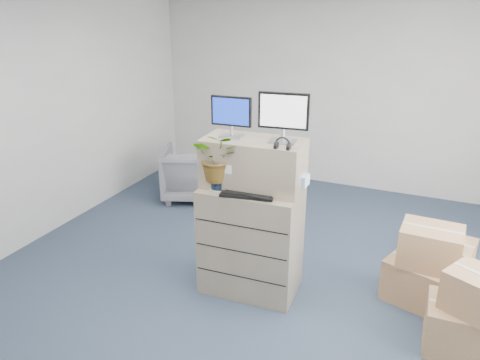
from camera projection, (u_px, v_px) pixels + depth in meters
name	position (u px, v px, depth m)	size (l,w,h in m)	color
ground	(256.00, 302.00, 4.65)	(7.00, 7.00, 0.00)	#243140
wall_back	(342.00, 98.00, 7.14)	(6.00, 0.02, 2.80)	#B4B2AB
filing_cabinet_lower	(251.00, 240.00, 4.68)	(0.95, 0.58, 1.11)	gray
filing_cabinet_upper	(253.00, 163.00, 4.44)	(0.95, 0.48, 0.48)	gray
monitor_left	(231.00, 114.00, 4.35)	(0.39, 0.16, 0.39)	#99999E
monitor_right	(283.00, 115.00, 4.18)	(0.46, 0.20, 0.46)	#99999E
headphones	(283.00, 145.00, 4.07)	(0.14, 0.14, 0.02)	black
keyboard	(248.00, 194.00, 4.32)	(0.50, 0.21, 0.03)	black
mouse	(279.00, 195.00, 4.30)	(0.09, 0.06, 0.03)	silver
water_bottle	(259.00, 172.00, 4.49)	(0.08, 0.08, 0.28)	gray
phone_dock	(243.00, 183.00, 4.50)	(0.06, 0.05, 0.13)	silver
external_drive	(285.00, 184.00, 4.51)	(0.19, 0.15, 0.06)	black
tissue_box	(294.00, 179.00, 4.42)	(0.27, 0.14, 0.10)	#4394E4
potted_plant	(219.00, 163.00, 4.38)	(0.46, 0.50, 0.46)	#9AB491
office_chair	(192.00, 170.00, 6.96)	(0.83, 0.78, 0.85)	#5E5E63
cardboard_boxes	(460.00, 288.00, 4.32)	(1.57, 1.92, 0.81)	#9F6E4C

